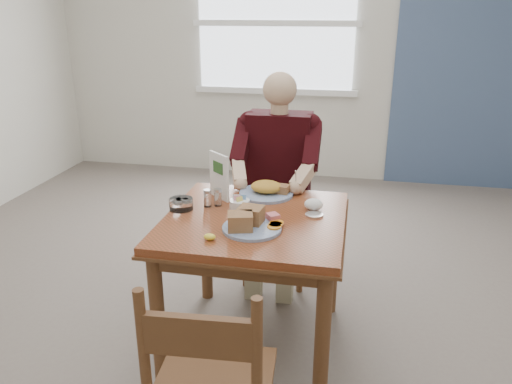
% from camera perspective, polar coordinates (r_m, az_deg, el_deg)
% --- Properties ---
extents(floor, '(6.00, 6.00, 0.00)m').
position_cam_1_polar(floor, '(2.90, -0.15, -16.63)').
color(floor, '#665953').
rests_on(floor, ground).
extents(wall_back, '(5.50, 0.00, 5.50)m').
position_cam_1_polar(wall_back, '(5.30, 6.72, 16.44)').
color(wall_back, beige).
rests_on(wall_back, ground).
extents(accent_panel, '(1.60, 0.02, 2.80)m').
position_cam_1_polar(accent_panel, '(5.38, 24.52, 14.89)').
color(accent_panel, '#42567A').
rests_on(accent_panel, ground).
extents(lemon_wedge, '(0.06, 0.05, 0.03)m').
position_cam_1_polar(lemon_wedge, '(2.28, -5.31, -5.13)').
color(lemon_wedge, yellow).
rests_on(lemon_wedge, table).
extents(napkin, '(0.12, 0.11, 0.06)m').
position_cam_1_polar(napkin, '(2.62, 6.61, -1.42)').
color(napkin, white).
rests_on(napkin, table).
extents(metal_dish, '(0.11, 0.11, 0.01)m').
position_cam_1_polar(metal_dish, '(2.55, 6.68, -2.62)').
color(metal_dish, silver).
rests_on(metal_dish, table).
extents(window, '(1.72, 0.04, 1.42)m').
position_cam_1_polar(window, '(5.31, 2.24, 18.72)').
color(window, white).
rests_on(window, wall_back).
extents(table, '(0.92, 0.92, 0.75)m').
position_cam_1_polar(table, '(2.57, -0.16, -5.17)').
color(table, brown).
rests_on(table, ground).
extents(chair_far, '(0.42, 0.42, 0.95)m').
position_cam_1_polar(chair_far, '(3.35, 2.62, -1.90)').
color(chair_far, brown).
rests_on(chair_far, ground).
extents(diner, '(0.53, 0.56, 1.39)m').
position_cam_1_polar(diner, '(3.16, 2.45, 3.09)').
color(diner, tan).
rests_on(diner, chair_far).
extents(near_plate, '(0.32, 0.32, 0.09)m').
position_cam_1_polar(near_plate, '(2.38, -0.71, -3.46)').
color(near_plate, white).
rests_on(near_plate, table).
extents(far_plate, '(0.35, 0.35, 0.08)m').
position_cam_1_polar(far_plate, '(2.81, 1.32, 0.25)').
color(far_plate, white).
rests_on(far_plate, table).
extents(caddy, '(0.13, 0.13, 0.08)m').
position_cam_1_polar(caddy, '(2.60, -1.89, -1.46)').
color(caddy, white).
rests_on(caddy, table).
extents(shakers, '(0.11, 0.08, 0.09)m').
position_cam_1_polar(shakers, '(2.65, -4.97, -0.63)').
color(shakers, white).
rests_on(shakers, table).
extents(creamer, '(0.15, 0.15, 0.06)m').
position_cam_1_polar(creamer, '(2.64, -8.56, -1.35)').
color(creamer, white).
rests_on(creamer, table).
extents(menu, '(0.14, 0.13, 0.26)m').
position_cam_1_polar(menu, '(2.74, -4.23, 1.86)').
color(menu, white).
rests_on(menu, table).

